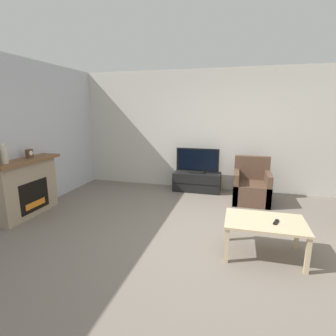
{
  "coord_description": "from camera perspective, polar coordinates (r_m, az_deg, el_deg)",
  "views": [
    {
      "loc": [
        0.39,
        -3.41,
        1.81
      ],
      "look_at": [
        -0.73,
        0.76,
        0.85
      ],
      "focal_mm": 28.0,
      "sensor_mm": 36.0,
      "label": 1
    }
  ],
  "objects": [
    {
      "name": "armchair",
      "position": [
        5.53,
        17.66,
        -4.06
      ],
      "size": [
        0.7,
        0.76,
        0.89
      ],
      "color": "brown",
      "rests_on": "ground"
    },
    {
      "name": "ground_plane",
      "position": [
        3.88,
        7.8,
        -15.39
      ],
      "size": [
        24.0,
        24.0,
        0.0
      ],
      "primitive_type": "plane",
      "color": "slate"
    },
    {
      "name": "wall_back",
      "position": [
        6.05,
        11.42,
        7.91
      ],
      "size": [
        12.0,
        0.06,
        2.7
      ],
      "color": "beige",
      "rests_on": "ground"
    },
    {
      "name": "wall_left",
      "position": [
        5.03,
        -32.0,
        5.39
      ],
      "size": [
        0.06,
        12.0,
        2.7
      ],
      "color": "silver",
      "rests_on": "ground"
    },
    {
      "name": "mantel_clock",
      "position": [
        5.11,
        -27.95,
        2.79
      ],
      "size": [
        0.08,
        0.11,
        0.15
      ],
      "color": "brown",
      "rests_on": "fireplace"
    },
    {
      "name": "tv",
      "position": [
        5.9,
        6.42,
        1.41
      ],
      "size": [
        0.96,
        0.18,
        0.56
      ],
      "color": "black",
      "rests_on": "tv_stand"
    },
    {
      "name": "fireplace",
      "position": [
        5.15,
        -28.42,
        -3.65
      ],
      "size": [
        0.41,
        1.29,
        1.0
      ],
      "color": "tan",
      "rests_on": "ground"
    },
    {
      "name": "remote",
      "position": [
        3.51,
        22.45,
        -10.8
      ],
      "size": [
        0.09,
        0.15,
        0.02
      ],
      "rotation": [
        0.0,
        0.0,
        -0.34
      ],
      "color": "black",
      "rests_on": "coffee_table"
    },
    {
      "name": "mantel_vase_left",
      "position": [
        4.75,
        -32.23,
        2.58
      ],
      "size": [
        0.13,
        0.13,
        0.32
      ],
      "color": "beige",
      "rests_on": "fireplace"
    },
    {
      "name": "coffee_table",
      "position": [
        3.55,
        20.32,
        -11.57
      ],
      "size": [
        0.97,
        0.65,
        0.47
      ],
      "color": "#CCB289",
      "rests_on": "ground"
    },
    {
      "name": "tv_stand",
      "position": [
        6.01,
        6.31,
        -2.99
      ],
      "size": [
        1.06,
        0.46,
        0.42
      ],
      "color": "black",
      "rests_on": "ground"
    }
  ]
}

